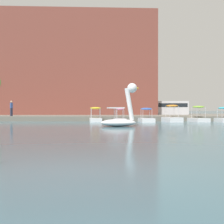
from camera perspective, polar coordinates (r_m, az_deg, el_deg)
The scene contains 11 objects.
ground_plane at distance 6.03m, azimuth -6.59°, elevation -10.89°, with size 558.61×558.61×0.00m, color #385966.
shore_bank_far at distance 40.82m, azimuth -0.79°, elevation -0.86°, with size 156.66×21.28×0.51m, color #6B665B.
swan_boat at distance 21.44m, azimuth 1.99°, elevation -0.62°, with size 2.92×1.92×3.09m.
pedal_boat_yellow at distance 29.10m, azimuth -2.94°, elevation -1.06°, with size 1.35×2.01×1.43m.
pedal_boat_pink at distance 28.90m, azimuth 1.68°, elevation -1.12°, with size 1.22×2.06×1.35m.
pedal_boat_blue at distance 28.75m, azimuth 6.72°, elevation -1.11°, with size 1.45×2.29×1.36m.
pedal_boat_orange at distance 29.43m, azimuth 11.48°, elevation -1.00°, with size 1.76×2.54×1.66m.
pedal_boat_lime at distance 30.25m, azimuth 16.23°, elevation -0.96°, with size 1.72×2.55×1.56m.
person_on_path at distance 33.43m, azimuth -18.32°, elevation 0.71°, with size 0.29×0.30×1.61m.
parked_van at distance 42.22m, azimuth 11.55°, elevation 0.87°, with size 4.40×2.29×1.84m.
apartment_block at distance 45.86m, azimuth -5.67°, elevation 8.31°, with size 20.74×12.79×13.91m, color brown.
Camera 1 is at (0.70, -5.87, 1.18)m, focal length 48.29 mm.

